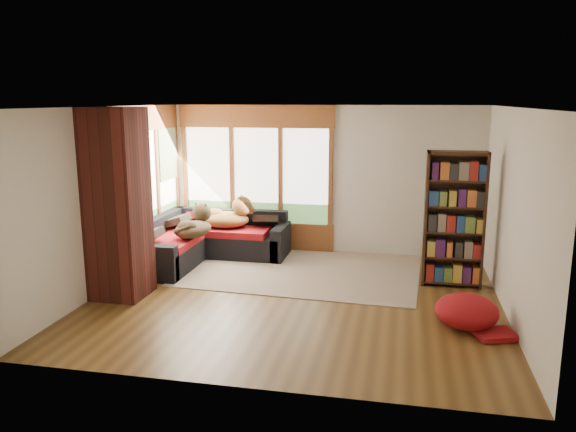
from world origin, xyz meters
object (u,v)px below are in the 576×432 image
at_px(dog_brindle, 195,221).
at_px(dog_tan, 229,212).
at_px(sectional_sofa, 203,240).
at_px(area_rug, 304,268).
at_px(brick_chimney, 118,204).
at_px(bookshelf, 454,220).
at_px(pouf, 467,310).

bearing_deg(dog_brindle, dog_tan, -15.39).
bearing_deg(sectional_sofa, area_rug, -10.45).
xyz_separation_m(area_rug, dog_tan, (-1.41, 0.47, 0.78)).
height_order(area_rug, dog_brindle, dog_brindle).
distance_m(dog_tan, dog_brindle, 0.78).
distance_m(brick_chimney, dog_brindle, 1.69).
bearing_deg(sectional_sofa, brick_chimney, -103.19).
bearing_deg(brick_chimney, sectional_sofa, 77.71).
height_order(sectional_sofa, dog_brindle, dog_brindle).
relative_size(dog_tan, dog_brindle, 1.06).
relative_size(brick_chimney, bookshelf, 1.31).
xyz_separation_m(brick_chimney, sectional_sofa, (0.45, 2.05, -1.00)).
distance_m(brick_chimney, bookshelf, 4.75).
bearing_deg(dog_brindle, brick_chimney, 172.23).
bearing_deg(sectional_sofa, dog_tan, 20.41).
bearing_deg(dog_tan, brick_chimney, -117.67).
bearing_deg(brick_chimney, area_rug, 37.41).
height_order(pouf, dog_brindle, dog_brindle).
relative_size(bookshelf, dog_brindle, 2.24).
relative_size(sectional_sofa, pouf, 2.93).
distance_m(bookshelf, pouf, 1.76).
distance_m(area_rug, pouf, 3.05).
distance_m(brick_chimney, area_rug, 3.14).
xyz_separation_m(brick_chimney, area_rug, (2.27, 1.74, -1.29)).
bearing_deg(dog_tan, sectional_sofa, -164.93).
distance_m(bookshelf, dog_tan, 3.77).
relative_size(pouf, dog_tan, 0.80).
bearing_deg(dog_brindle, pouf, -101.72).
relative_size(sectional_sofa, area_rug, 0.60).
xyz_separation_m(bookshelf, pouf, (0.07, -1.58, -0.78)).
xyz_separation_m(bookshelf, dog_brindle, (-4.02, 0.15, -0.23)).
distance_m(sectional_sofa, dog_tan, 0.66).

